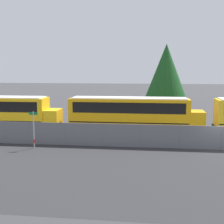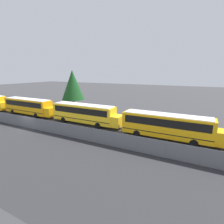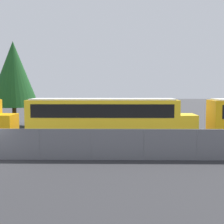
% 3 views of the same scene
% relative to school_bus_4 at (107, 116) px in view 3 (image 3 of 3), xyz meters
% --- Properties ---
extents(school_bus_4, '(12.87, 2.44, 3.37)m').
position_rel_school_bus_4_xyz_m(school_bus_4, '(0.00, 0.00, 0.00)').
color(school_bus_4, yellow).
rests_on(school_bus_4, ground_plane).
extents(tree_1, '(5.32, 5.32, 9.10)m').
position_rel_school_bus_4_xyz_m(tree_1, '(-10.20, 9.36, 3.64)').
color(tree_1, '#51381E').
rests_on(tree_1, ground_plane).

